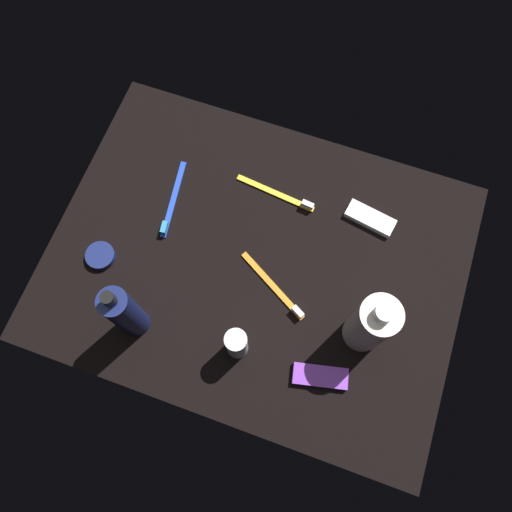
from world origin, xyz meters
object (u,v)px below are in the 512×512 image
Objects in this scene: toothbrush_blue at (172,203)px; snack_bar_white at (370,218)px; toothbrush_orange at (276,289)px; deodorant_stick at (237,344)px; cream_tin_left at (100,256)px; snack_bar_purple at (320,376)px; lotion_bottle at (125,313)px; toothbrush_yellow at (280,195)px; bodywash_bottle at (371,324)px.

toothbrush_blue reaches higher than snack_bar_white.
toothbrush_orange is (-26.99, 10.56, 0.00)cm from toothbrush_blue.
deodorant_stick reaches higher than cream_tin_left.
deodorant_stick reaches higher than snack_bar_purple.
toothbrush_blue is at bearing -82.85° from lotion_bottle.
toothbrush_yellow is at bearing -72.73° from snack_bar_purple.
cream_tin_left is at bearing 2.82° from bodywash_bottle.
snack_bar_white is 56.52cm from cream_tin_left.
lotion_bottle reaches higher than snack_bar_white.
deodorant_stick is 33.99cm from toothbrush_yellow.
deodorant_stick is 38.82cm from snack_bar_white.
bodywash_bottle is 34.43cm from toothbrush_yellow.
cream_tin_left is (36.22, 5.39, 0.15)cm from toothbrush_orange.
toothbrush_orange is (18.53, -2.69, -8.32)cm from bodywash_bottle.
lotion_bottle is 1.09× the size of bodywash_bottle.
toothbrush_yellow is 1.73× the size of snack_bar_purple.
lotion_bottle reaches higher than toothbrush_orange.
snack_bar_white is at bearing -165.54° from toothbrush_blue.
bodywash_bottle reaches higher than cream_tin_left.
bodywash_bottle is at bearing 111.45° from snack_bar_white.
deodorant_stick is at bearing -12.34° from snack_bar_purple.
bodywash_bottle is at bearing 163.76° from toothbrush_blue.
bodywash_bottle is 1.89× the size of snack_bar_white.
deodorant_stick reaches higher than toothbrush_orange.
cream_tin_left is at bearing -13.90° from deodorant_stick.
snack_bar_white is at bearing -78.60° from bodywash_bottle.
lotion_bottle is at bearing 63.46° from toothbrush_yellow.
lotion_bottle is 20.97cm from deodorant_stick.
toothbrush_blue is 1.11× the size of toothbrush_orange.
toothbrush_orange is at bearing -146.74° from lotion_bottle.
toothbrush_blue is 28.98cm from toothbrush_orange.
lotion_bottle is at bearing 97.15° from toothbrush_blue.
cream_tin_left is (32.90, -8.14, -4.37)cm from deodorant_stick.
deodorant_stick is at bearing 94.43° from toothbrush_yellow.
snack_bar_white is (4.79, -23.76, -8.18)cm from bodywash_bottle.
lotion_bottle is 2.05× the size of snack_bar_purple.
snack_bar_white is (-37.45, -36.62, -8.80)cm from lotion_bottle.
lotion_bottle reaches higher than toothbrush_yellow.
lotion_bottle is at bearing 16.93° from bodywash_bottle.
lotion_bottle reaches higher than cream_tin_left.
deodorant_stick is 34.07cm from toothbrush_blue.
toothbrush_yellow is at bearing -139.96° from cream_tin_left.
toothbrush_orange is at bearing -103.80° from deodorant_stick.
toothbrush_yellow is (5.93, -20.07, 0.00)cm from toothbrush_orange.
snack_bar_white is 1.75× the size of cream_tin_left.
bodywash_bottle is 1.09× the size of toothbrush_blue.
toothbrush_orange is (-3.32, -13.52, -4.53)cm from deodorant_stick.
snack_bar_purple is (-40.35, 23.99, 0.14)cm from toothbrush_blue.
lotion_bottle reaches higher than snack_bar_purple.
cream_tin_left is at bearing 59.95° from toothbrush_blue.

